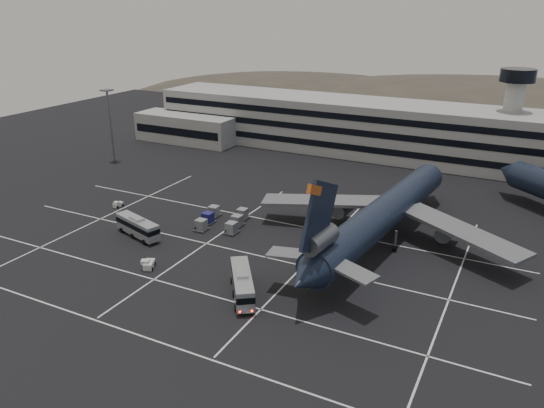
% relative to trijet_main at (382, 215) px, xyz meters
% --- Properties ---
extents(ground, '(260.00, 260.00, 0.00)m').
position_rel_trijet_main_xyz_m(ground, '(-20.32, -17.41, -5.25)').
color(ground, black).
rests_on(ground, ground).
extents(lane_markings, '(90.00, 55.62, 0.01)m').
position_rel_trijet_main_xyz_m(lane_markings, '(-19.37, -16.69, -5.24)').
color(lane_markings, silver).
rests_on(lane_markings, ground).
extents(terminal, '(125.00, 26.00, 24.00)m').
position_rel_trijet_main_xyz_m(terminal, '(-23.26, 53.73, 1.68)').
color(terminal, gray).
rests_on(terminal, ground).
extents(hills, '(352.00, 180.00, 44.00)m').
position_rel_trijet_main_xyz_m(hills, '(-2.32, 152.59, -17.32)').
color(hills, '#38332B').
rests_on(hills, ground).
extents(lightpole_left, '(2.40, 2.40, 18.28)m').
position_rel_trijet_main_xyz_m(lightpole_left, '(-75.32, 17.59, 6.57)').
color(lightpole_left, slate).
rests_on(lightpole_left, ground).
extents(trijet_main, '(47.19, 57.69, 18.08)m').
position_rel_trijet_main_xyz_m(trijet_main, '(0.00, 0.00, 0.00)').
color(trijet_main, black).
rests_on(trijet_main, ground).
extents(bus_near, '(8.30, 10.37, 3.84)m').
position_rel_trijet_main_xyz_m(bus_near, '(-12.25, -25.49, -3.15)').
color(bus_near, '#9DA0A5').
rests_on(bus_near, ground).
extents(bus_far, '(10.56, 5.36, 3.64)m').
position_rel_trijet_main_xyz_m(bus_far, '(-38.55, -16.40, -3.26)').
color(bus_far, '#9DA0A5').
rests_on(bus_far, ground).
extents(tug_a, '(1.29, 2.02, 1.25)m').
position_rel_trijet_main_xyz_m(tug_a, '(-51.64, -7.12, -4.69)').
color(tug_a, beige).
rests_on(tug_a, ground).
extents(tug_b, '(2.38, 2.83, 1.58)m').
position_rel_trijet_main_xyz_m(tug_b, '(-29.17, -24.98, -4.55)').
color(tug_b, beige).
rests_on(tug_b, ground).
extents(uld_cluster, '(9.77, 10.86, 2.10)m').
position_rel_trijet_main_xyz_m(uld_cluster, '(-28.23, -5.20, -4.23)').
color(uld_cluster, '#2D2D30').
rests_on(uld_cluster, ground).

